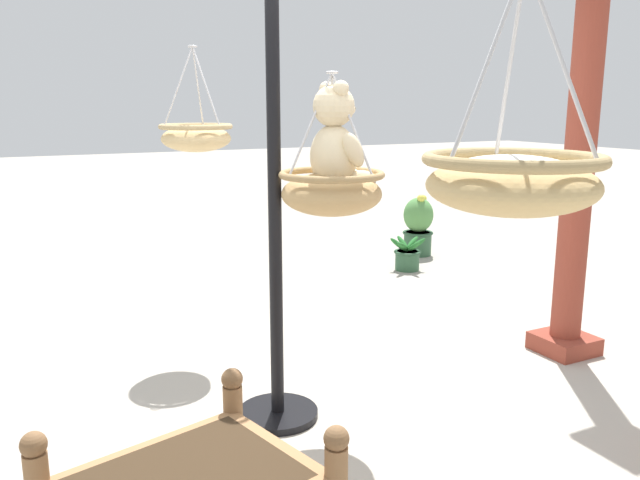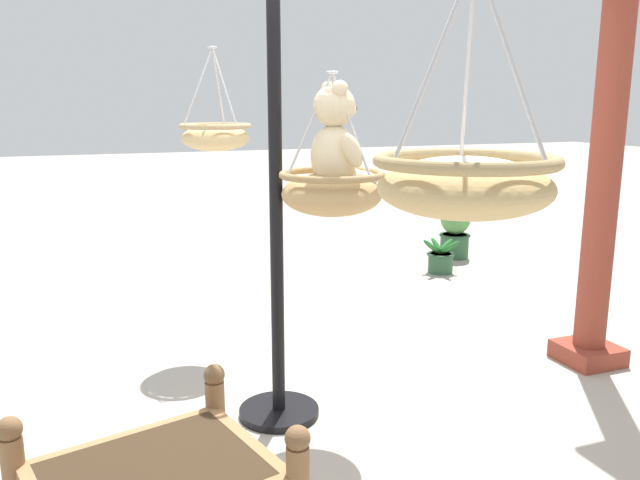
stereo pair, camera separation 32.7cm
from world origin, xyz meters
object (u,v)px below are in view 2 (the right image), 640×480
(teddy_bear, at_px, (337,143))
(hanging_basket_right_low, at_px, (465,182))
(hanging_basket_with_teddy, at_px, (332,191))
(potted_plant_tall_leafy, at_px, (441,259))
(greenhouse_pillar_left, at_px, (605,164))
(potted_plant_fern_front, at_px, (455,228))
(hanging_basket_left_high, at_px, (215,136))
(display_pole_central, at_px, (277,285))

(teddy_bear, relative_size, hanging_basket_right_low, 0.77)
(hanging_basket_with_teddy, distance_m, potted_plant_tall_leafy, 3.49)
(greenhouse_pillar_left, height_order, potted_plant_fern_front, greenhouse_pillar_left)
(hanging_basket_right_low, height_order, potted_plant_fern_front, hanging_basket_right_low)
(greenhouse_pillar_left, bearing_deg, hanging_basket_with_teddy, -86.19)
(hanging_basket_left_high, distance_m, hanging_basket_right_low, 2.83)
(hanging_basket_with_teddy, xyz_separation_m, potted_plant_tall_leafy, (-2.48, 2.20, -1.11))
(hanging_basket_with_teddy, xyz_separation_m, teddy_bear, (0.00, 0.02, 0.24))
(teddy_bear, xyz_separation_m, potted_plant_tall_leafy, (-2.48, 2.17, -1.35))
(potted_plant_fern_front, bearing_deg, hanging_basket_left_high, -61.39)
(hanging_basket_left_high, xyz_separation_m, potted_plant_fern_front, (-1.63, 2.99, -1.14))
(greenhouse_pillar_left, bearing_deg, teddy_bear, -86.14)
(hanging_basket_with_teddy, bearing_deg, potted_plant_fern_front, 138.02)
(hanging_basket_right_low, distance_m, potted_plant_fern_front, 5.44)
(display_pole_central, xyz_separation_m, hanging_basket_left_high, (-1.21, -0.05, 0.73))
(hanging_basket_left_high, bearing_deg, greenhouse_pillar_left, 60.77)
(hanging_basket_left_high, xyz_separation_m, greenhouse_pillar_left, (1.23, 2.20, -0.16))
(potted_plant_fern_front, bearing_deg, hanging_basket_right_low, -32.92)
(display_pole_central, distance_m, greenhouse_pillar_left, 2.22)
(teddy_bear, xyz_separation_m, hanging_basket_left_high, (-1.36, -0.33, -0.02))
(hanging_basket_left_high, xyz_separation_m, potted_plant_tall_leafy, (-1.12, 2.50, -1.33))
(hanging_basket_with_teddy, bearing_deg, potted_plant_tall_leafy, 138.40)
(greenhouse_pillar_left, bearing_deg, potted_plant_fern_front, 164.52)
(display_pole_central, relative_size, potted_plant_fern_front, 3.45)
(hanging_basket_left_high, bearing_deg, potted_plant_tall_leafy, 114.11)
(teddy_bear, distance_m, potted_plant_tall_leafy, 3.56)
(hanging_basket_with_teddy, xyz_separation_m, hanging_basket_left_high, (-1.36, -0.30, 0.22))
(display_pole_central, xyz_separation_m, hanging_basket_with_teddy, (0.15, 0.25, 0.51))
(display_pole_central, bearing_deg, potted_plant_tall_leafy, 133.54)
(hanging_basket_left_high, xyz_separation_m, hanging_basket_right_low, (2.83, 0.10, -0.00))
(display_pole_central, bearing_deg, teddy_bear, 61.36)
(hanging_basket_with_teddy, distance_m, hanging_basket_left_high, 1.41)
(greenhouse_pillar_left, relative_size, potted_plant_fern_front, 3.91)
(hanging_basket_with_teddy, height_order, potted_plant_fern_front, hanging_basket_with_teddy)
(teddy_bear, height_order, greenhouse_pillar_left, greenhouse_pillar_left)
(teddy_bear, height_order, potted_plant_fern_front, teddy_bear)
(teddy_bear, relative_size, potted_plant_tall_leafy, 1.29)
(hanging_basket_with_teddy, bearing_deg, greenhouse_pillar_left, 93.81)
(teddy_bear, bearing_deg, display_pole_central, -118.64)
(hanging_basket_right_low, relative_size, potted_plant_fern_front, 0.99)
(hanging_basket_with_teddy, xyz_separation_m, hanging_basket_right_low, (1.47, -0.20, 0.22))
(hanging_basket_left_high, bearing_deg, display_pole_central, 2.48)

